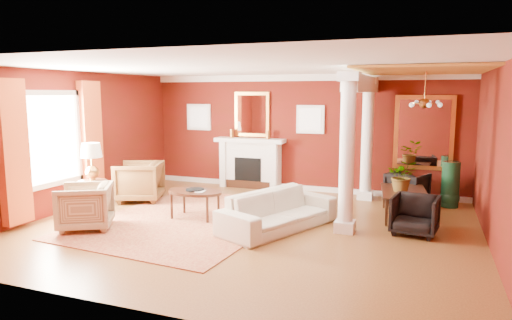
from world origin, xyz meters
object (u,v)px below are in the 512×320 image
at_px(side_table, 92,167).
at_px(dining_table, 406,197).
at_px(coffee_table, 195,193).
at_px(armchair_leopard, 139,180).
at_px(sofa, 279,204).
at_px(armchair_stripe, 85,204).

bearing_deg(side_table, dining_table, 17.65).
bearing_deg(dining_table, coffee_table, 104.44).
height_order(armchair_leopard, coffee_table, armchair_leopard).
xyz_separation_m(sofa, armchair_stripe, (-3.26, -1.24, -0.00)).
bearing_deg(coffee_table, side_table, -169.88).
distance_m(armchair_leopard, dining_table, 5.78).
distance_m(armchair_stripe, coffee_table, 2.02).
relative_size(armchair_leopard, side_table, 0.69).
xyz_separation_m(armchair_stripe, coffee_table, (1.51, 1.34, 0.05)).
xyz_separation_m(side_table, dining_table, (5.99, 1.91, -0.54)).
distance_m(armchair_stripe, side_table, 1.25).
height_order(sofa, armchair_leopard, armchair_leopard).
relative_size(sofa, dining_table, 1.54).
height_order(sofa, coffee_table, sofa).
bearing_deg(dining_table, sofa, 120.56).
xyz_separation_m(armchair_stripe, dining_table, (5.36, 2.86, -0.03)).
relative_size(sofa, coffee_table, 2.12).
bearing_deg(armchair_stripe, sofa, 80.47).
bearing_deg(coffee_table, armchair_stripe, -138.50).
distance_m(sofa, armchair_stripe, 3.49).
height_order(sofa, dining_table, sofa).
relative_size(side_table, dining_table, 0.95).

